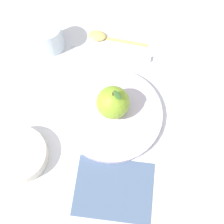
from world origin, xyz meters
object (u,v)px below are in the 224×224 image
object	(u,v)px
cup	(49,36)
linen_napkin	(114,189)
side_bowl	(20,154)
apple	(113,102)
knife	(118,55)
spoon	(103,37)
dinner_plate	(112,114)

from	to	relation	value
cup	linen_napkin	distance (m)	0.41
linen_napkin	cup	bearing A→B (deg)	139.60
side_bowl	linen_napkin	distance (m)	0.22
apple	knife	bearing A→B (deg)	111.13
knife	spoon	xyz separation A→B (m)	(-0.06, 0.03, 0.00)
cup	knife	world-z (taller)	cup
side_bowl	knife	xyz separation A→B (m)	(0.08, 0.34, -0.02)
side_bowl	knife	size ratio (longest dim) A/B	0.59
apple	cup	distance (m)	0.25
cup	linen_napkin	world-z (taller)	cup
side_bowl	linen_napkin	world-z (taller)	side_bowl
cup	knife	xyz separation A→B (m)	(0.17, 0.05, -0.04)
side_bowl	knife	distance (m)	0.35
cup	dinner_plate	bearing A→B (deg)	-25.34
side_bowl	cup	size ratio (longest dim) A/B	1.62
spoon	knife	bearing A→B (deg)	-28.56
apple	side_bowl	world-z (taller)	apple
side_bowl	spoon	size ratio (longest dim) A/B	0.76
dinner_plate	linen_napkin	bearing A→B (deg)	-62.73
spoon	linen_napkin	world-z (taller)	spoon
apple	side_bowl	size ratio (longest dim) A/B	0.72
dinner_plate	side_bowl	size ratio (longest dim) A/B	1.94
apple	linen_napkin	distance (m)	0.19
cup	spoon	xyz separation A→B (m)	(0.11, 0.08, -0.04)
cup	side_bowl	bearing A→B (deg)	-72.47
cup	linen_napkin	bearing A→B (deg)	-40.40
linen_napkin	apple	bearing A→B (deg)	116.39
side_bowl	spoon	bearing A→B (deg)	87.07
knife	spoon	distance (m)	0.07
knife	linen_napkin	distance (m)	0.34
dinner_plate	side_bowl	bearing A→B (deg)	-127.34
spoon	apple	bearing A→B (deg)	-57.07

